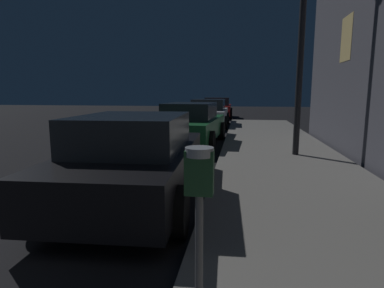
{
  "coord_description": "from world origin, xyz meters",
  "views": [
    {
      "loc": [
        4.53,
        -1.38,
        1.78
      ],
      "look_at": [
        3.97,
        2.27,
        1.17
      ],
      "focal_mm": 29.68,
      "sensor_mm": 36.0,
      "label": 1
    }
  ],
  "objects_px": {
    "car_red": "(217,108)",
    "street_lamp": "(303,4)",
    "parking_meter": "(199,192)",
    "car_green": "(191,124)",
    "car_white": "(209,113)",
    "car_black": "(135,159)"
  },
  "relations": [
    {
      "from": "car_red",
      "to": "street_lamp",
      "type": "bearing_deg",
      "value": -77.35
    },
    {
      "from": "parking_meter",
      "to": "car_green",
      "type": "bearing_deg",
      "value": 99.31
    },
    {
      "from": "street_lamp",
      "to": "car_white",
      "type": "bearing_deg",
      "value": 111.21
    },
    {
      "from": "car_white",
      "to": "car_red",
      "type": "height_order",
      "value": "same"
    },
    {
      "from": "parking_meter",
      "to": "car_red",
      "type": "height_order",
      "value": "car_red"
    },
    {
      "from": "car_green",
      "to": "street_lamp",
      "type": "bearing_deg",
      "value": -33.57
    },
    {
      "from": "car_black",
      "to": "car_green",
      "type": "bearing_deg",
      "value": 90.04
    },
    {
      "from": "parking_meter",
      "to": "car_black",
      "type": "distance_m",
      "value": 3.17
    },
    {
      "from": "car_green",
      "to": "street_lamp",
      "type": "height_order",
      "value": "street_lamp"
    },
    {
      "from": "parking_meter",
      "to": "car_black",
      "type": "xyz_separation_m",
      "value": [
        -1.41,
        2.8,
        -0.41
      ]
    },
    {
      "from": "car_green",
      "to": "car_red",
      "type": "xyz_separation_m",
      "value": [
        0.0,
        11.89,
        -0.0
      ]
    },
    {
      "from": "parking_meter",
      "to": "car_white",
      "type": "xyz_separation_m",
      "value": [
        -1.42,
        14.65,
        -0.41
      ]
    },
    {
      "from": "car_red",
      "to": "street_lamp",
      "type": "relative_size",
      "value": 0.72
    },
    {
      "from": "car_black",
      "to": "car_red",
      "type": "relative_size",
      "value": 1.01
    },
    {
      "from": "car_green",
      "to": "parking_meter",
      "type": "bearing_deg",
      "value": -80.69
    },
    {
      "from": "car_white",
      "to": "car_red",
      "type": "distance_m",
      "value": 5.89
    },
    {
      "from": "parking_meter",
      "to": "street_lamp",
      "type": "xyz_separation_m",
      "value": [
        1.72,
        6.57,
        2.83
      ]
    },
    {
      "from": "car_green",
      "to": "street_lamp",
      "type": "relative_size",
      "value": 0.8
    },
    {
      "from": "car_black",
      "to": "car_red",
      "type": "bearing_deg",
      "value": 90.01
    },
    {
      "from": "car_red",
      "to": "street_lamp",
      "type": "xyz_separation_m",
      "value": [
        3.14,
        -13.97,
        3.24
      ]
    },
    {
      "from": "car_black",
      "to": "car_red",
      "type": "xyz_separation_m",
      "value": [
        -0.0,
        17.74,
        -0.01
      ]
    },
    {
      "from": "car_black",
      "to": "car_red",
      "type": "height_order",
      "value": "same"
    }
  ]
}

